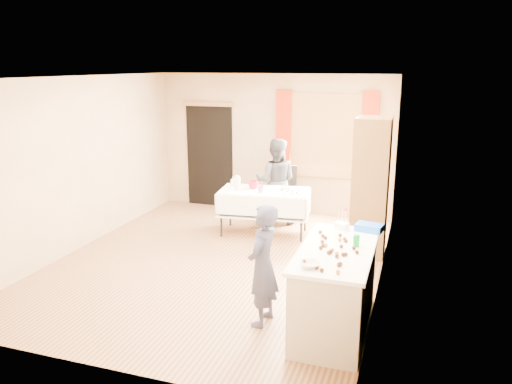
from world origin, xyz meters
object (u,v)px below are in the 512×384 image
(cabinet, at_px, (370,187))
(party_table, at_px, (264,208))
(chair, at_px, (285,204))
(woman, at_px, (276,181))
(girl, at_px, (263,265))
(counter, at_px, (335,289))

(cabinet, distance_m, party_table, 1.87)
(cabinet, xyz_separation_m, chair, (-1.61, 1.23, -0.73))
(party_table, height_order, woman, woman)
(cabinet, height_order, girl, cabinet)
(chair, xyz_separation_m, girl, (0.74, -3.72, 0.38))
(counter, bearing_deg, party_table, 121.15)
(counter, height_order, chair, chair)
(chair, distance_m, girl, 3.81)
(girl, bearing_deg, woman, -161.48)
(cabinet, xyz_separation_m, girl, (-0.87, -2.49, -0.34))
(cabinet, xyz_separation_m, party_table, (-1.74, 0.37, -0.57))
(chair, distance_m, woman, 0.53)
(cabinet, relative_size, chair, 2.08)
(chair, bearing_deg, girl, -92.52)
(cabinet, height_order, woman, cabinet)
(cabinet, height_order, party_table, cabinet)
(party_table, xyz_separation_m, chair, (0.14, 0.86, -0.15))
(counter, distance_m, girl, 0.81)
(counter, relative_size, chair, 1.62)
(party_table, xyz_separation_m, girl, (0.88, -2.86, 0.23))
(counter, bearing_deg, girl, -169.68)
(girl, xyz_separation_m, woman, (-0.86, 3.51, 0.08))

